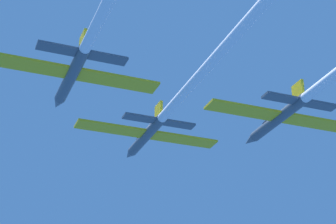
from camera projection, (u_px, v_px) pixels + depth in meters
jet_lead at (211, 63)px, 63.55m from camera, size 19.21×67.73×3.18m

